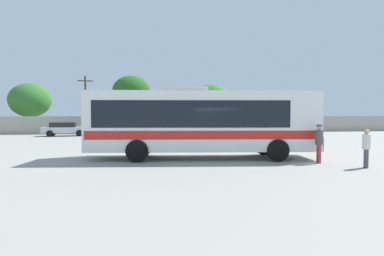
% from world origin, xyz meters
% --- Properties ---
extents(ground_plane, '(300.00, 300.00, 0.00)m').
position_xyz_m(ground_plane, '(0.00, 10.00, 0.00)').
color(ground_plane, gray).
extents(perimeter_wall, '(80.00, 0.30, 2.02)m').
position_xyz_m(perimeter_wall, '(0.00, 22.04, 1.01)').
color(perimeter_wall, '#9E998C').
rests_on(perimeter_wall, ground_plane).
extents(coach_bus_white_red, '(11.46, 3.97, 3.55)m').
position_xyz_m(coach_bus_white_red, '(-0.79, 0.28, 1.90)').
color(coach_bus_white_red, white).
rests_on(coach_bus_white_red, ground_plane).
extents(attendant_by_bus_door, '(0.42, 0.42, 1.74)m').
position_xyz_m(attendant_by_bus_door, '(4.26, -2.13, 0.99)').
color(attendant_by_bus_door, '#99383D').
rests_on(attendant_by_bus_door, ground_plane).
extents(passenger_waiting_on_apron, '(0.42, 0.42, 1.59)m').
position_xyz_m(passenger_waiting_on_apron, '(5.46, -3.60, 0.90)').
color(passenger_waiting_on_apron, '#4C4C51').
rests_on(passenger_waiting_on_apron, ground_plane).
extents(parked_car_leftmost_silver, '(4.63, 2.31, 1.41)m').
position_xyz_m(parked_car_leftmost_silver, '(-11.49, 18.48, 0.76)').
color(parked_car_leftmost_silver, '#B7BABF').
rests_on(parked_car_leftmost_silver, ground_plane).
extents(parked_car_second_black, '(4.63, 2.05, 1.50)m').
position_xyz_m(parked_car_second_black, '(-4.82, 18.37, 0.79)').
color(parked_car_second_black, black).
rests_on(parked_car_second_black, ground_plane).
extents(parked_car_third_dark_blue, '(4.20, 1.99, 1.42)m').
position_xyz_m(parked_car_third_dark_blue, '(1.28, 19.04, 0.76)').
color(parked_car_third_dark_blue, navy).
rests_on(parked_car_third_dark_blue, ground_plane).
extents(parked_car_rightmost_maroon, '(4.67, 2.18, 1.53)m').
position_xyz_m(parked_car_rightmost_maroon, '(7.73, 19.48, 0.81)').
color(parked_car_rightmost_maroon, maroon).
rests_on(parked_car_rightmost_maroon, ground_plane).
extents(utility_pole_near, '(1.78, 0.51, 7.08)m').
position_xyz_m(utility_pole_near, '(-10.69, 25.69, 3.71)').
color(utility_pole_near, '#4C3823').
rests_on(utility_pole_near, ground_plane).
extents(roadside_tree_left, '(4.89, 4.89, 6.06)m').
position_xyz_m(roadside_tree_left, '(-17.21, 25.56, 3.98)').
color(roadside_tree_left, brown).
rests_on(roadside_tree_left, ground_plane).
extents(roadside_tree_midleft, '(4.82, 4.82, 7.19)m').
position_xyz_m(roadside_tree_midleft, '(-4.97, 25.34, 5.13)').
color(roadside_tree_midleft, brown).
rests_on(roadside_tree_midleft, ground_plane).
extents(roadside_tree_midright, '(5.15, 5.15, 6.32)m').
position_xyz_m(roadside_tree_midright, '(5.51, 25.61, 4.13)').
color(roadside_tree_midright, brown).
rests_on(roadside_tree_midright, ground_plane).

